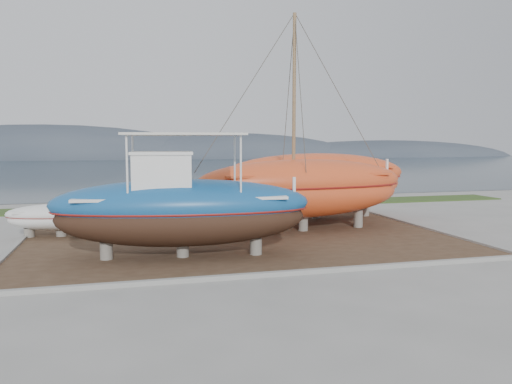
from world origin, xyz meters
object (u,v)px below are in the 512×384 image
object	(u,v)px
blue_caique	(182,196)
orange_sailboat	(304,125)
white_dinghy	(61,221)
orange_bare_hull	(317,187)

from	to	relation	value
blue_caique	orange_sailboat	distance (m)	7.74
blue_caique	white_dinghy	size ratio (longest dim) A/B	1.99
blue_caique	orange_sailboat	world-z (taller)	orange_sailboat
orange_sailboat	orange_bare_hull	world-z (taller)	orange_sailboat
blue_caique	white_dinghy	xyz separation A→B (m)	(-4.74, 5.38, -1.53)
white_dinghy	orange_bare_hull	distance (m)	13.02
orange_bare_hull	blue_caique	bearing A→B (deg)	-141.19
white_dinghy	orange_sailboat	distance (m)	11.71
blue_caique	orange_bare_hull	size ratio (longest dim) A/B	0.88
white_dinghy	orange_sailboat	world-z (taller)	orange_sailboat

